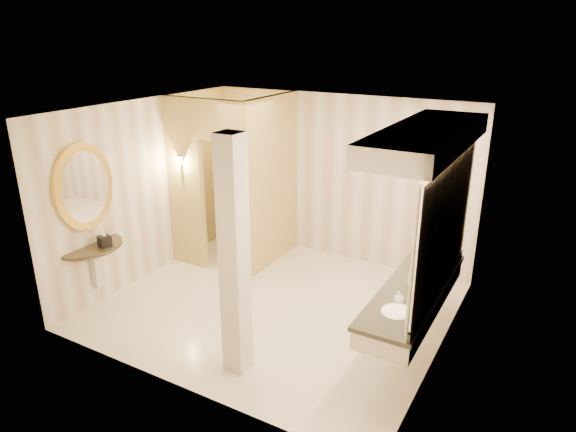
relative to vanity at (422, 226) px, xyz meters
name	(u,v)px	position (x,y,z in m)	size (l,w,h in m)	color
floor	(275,305)	(-1.98, 0.17, -1.63)	(4.50, 4.50, 0.00)	white
ceiling	(274,110)	(-1.98, 0.17, 1.07)	(4.50, 4.50, 0.00)	white
wall_back	(338,178)	(-1.98, 2.17, -0.28)	(4.50, 0.02, 2.70)	silver
wall_front	(171,274)	(-1.98, -1.83, -0.28)	(4.50, 0.02, 2.70)	silver
wall_left	(147,189)	(-4.23, 0.17, -0.28)	(0.02, 4.00, 2.70)	silver
wall_right	(449,248)	(0.27, 0.17, -0.28)	(0.02, 4.00, 2.70)	silver
toilet_closet	(244,182)	(-3.11, 1.14, -0.24)	(1.50, 1.55, 2.70)	#DFCD74
wall_sconce	(181,161)	(-3.90, 0.60, 0.10)	(0.14, 0.14, 0.42)	#BC8B3C
vanity	(422,226)	(0.00, 0.00, 0.00)	(0.75, 2.46, 2.09)	beige
console_shelf	(87,213)	(-4.19, -0.99, -0.29)	(0.91, 0.91, 1.90)	black
pillar	(234,259)	(-1.63, -1.24, -0.28)	(0.25, 0.25, 2.70)	beige
tissue_box	(104,241)	(-4.00, -0.92, -0.68)	(0.15, 0.15, 0.15)	black
toilet	(271,227)	(-3.08, 1.85, -1.23)	(0.44, 0.77, 0.79)	white
soap_bottle_a	(423,270)	(-0.04, 0.35, -0.69)	(0.06, 0.06, 0.12)	beige
soap_bottle_b	(399,297)	(-0.07, -0.44, -0.69)	(0.10, 0.10, 0.13)	silver
soap_bottle_c	(412,277)	(-0.06, 0.00, -0.63)	(0.09, 0.09, 0.24)	#C6B28C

